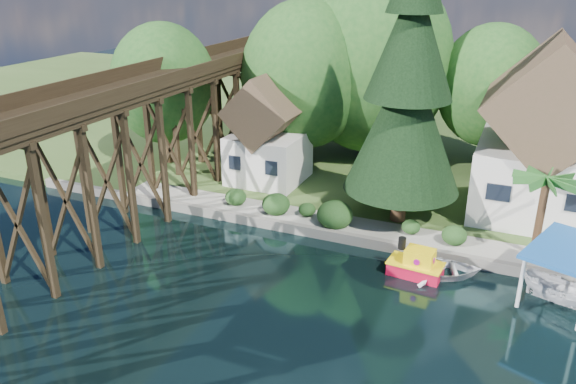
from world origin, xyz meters
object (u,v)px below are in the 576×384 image
boat_canopy (566,281)px  palm_tree (546,183)px  house_left (545,142)px  conifer (408,88)px  tugboat (416,265)px  boat_white_a (442,268)px  shed (268,136)px  trestle_bridge (125,143)px

boat_canopy → palm_tree: bearing=110.0°
house_left → conifer: 9.65m
tugboat → boat_white_a: tugboat is taller
shed → boat_white_a: size_ratio=1.90×
trestle_bridge → palm_tree: size_ratio=9.09×
boat_white_a → boat_canopy: 5.86m
trestle_bridge → boat_canopy: trestle_bridge is taller
palm_tree → tugboat: size_ratio=1.65×
palm_tree → boat_canopy: 5.31m
palm_tree → boat_white_a: palm_tree is taller
tugboat → boat_white_a: (1.24, 0.59, -0.18)m
house_left → palm_tree: house_left is taller
trestle_bridge → palm_tree: (23.19, 4.54, -0.61)m
boat_white_a → shed: bearing=40.9°
palm_tree → trestle_bridge: bearing=-168.9°
tugboat → trestle_bridge: bearing=-177.6°
conifer → palm_tree: (7.87, -1.65, -3.95)m
trestle_bridge → palm_tree: trestle_bridge is taller
trestle_bridge → shed: bearing=61.8°
house_left → shed: size_ratio=1.40×
conifer → boat_white_a: 10.21m
shed → boat_white_a: bearing=-30.1°
boat_white_a → trestle_bridge: bearing=75.0°
tugboat → boat_white_a: size_ratio=0.71×
shed → boat_canopy: shed is taller
tugboat → conifer: bearing=112.5°
trestle_bridge → house_left: house_left is taller
conifer → boat_canopy: size_ratio=3.04×
shed → house_left: bearing=4.8°
boat_canopy → trestle_bridge: bearing=-178.3°
tugboat → shed: bearing=145.7°
house_left → boat_canopy: 10.92m
trestle_bridge → tugboat: (17.58, 0.73, -4.74)m
palm_tree → boat_white_a: (-4.37, -3.22, -4.31)m
tugboat → palm_tree: bearing=34.2°
trestle_bridge → conifer: size_ratio=2.60×
conifer → boat_white_a: size_ratio=4.12×
conifer → boat_canopy: 13.04m
tugboat → boat_canopy: (7.00, -0.01, 0.71)m
house_left → palm_tree: 6.30m
boat_white_a → boat_canopy: bearing=-114.9°
house_left → conifer: conifer is taller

